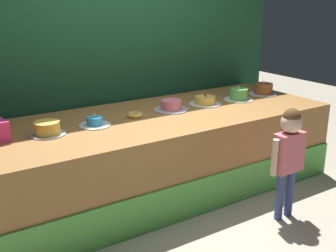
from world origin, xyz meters
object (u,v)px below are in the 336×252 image
(cake_center_right, at_px, (205,101))
(child_figure, at_px, (289,149))
(cake_far_left, at_px, (47,129))
(cake_far_right, at_px, (263,89))
(cake_center_left, at_px, (171,106))
(donut, at_px, (135,115))
(cake_left, at_px, (95,122))
(cake_right, at_px, (239,95))

(cake_center_right, bearing_deg, child_figure, -89.90)
(cake_far_left, height_order, cake_far_right, cake_far_right)
(cake_center_left, bearing_deg, child_figure, -69.69)
(child_figure, bearing_deg, donut, 127.05)
(cake_center_right, xyz_separation_m, cake_far_right, (0.88, 0.00, 0.02))
(cake_far_right, bearing_deg, cake_center_left, -179.97)
(child_figure, distance_m, cake_center_left, 1.29)
(donut, relative_size, cake_left, 0.52)
(donut, distance_m, cake_center_left, 0.44)
(cake_left, xyz_separation_m, cake_center_left, (0.88, 0.07, 0.01))
(cake_far_left, distance_m, cake_far_right, 2.64)
(child_figure, height_order, cake_center_right, child_figure)
(child_figure, relative_size, cake_center_left, 2.94)
(cake_center_right, relative_size, cake_right, 1.07)
(cake_left, height_order, cake_far_right, cake_far_right)
(cake_far_left, relative_size, cake_center_left, 0.87)
(child_figure, bearing_deg, cake_far_left, 147.96)
(cake_left, distance_m, cake_center_right, 1.32)
(donut, xyz_separation_m, cake_far_right, (1.76, 0.03, 0.04))
(cake_far_left, distance_m, cake_center_right, 1.76)
(donut, height_order, cake_left, cake_left)
(child_figure, distance_m, cake_far_right, 1.50)
(cake_far_left, height_order, cake_center_right, cake_center_right)
(cake_center_left, distance_m, cake_right, 0.88)
(cake_left, height_order, cake_right, cake_right)
(child_figure, distance_m, cake_left, 1.74)
(child_figure, bearing_deg, cake_right, 69.07)
(donut, xyz_separation_m, cake_right, (1.32, -0.02, 0.04))
(cake_center_right, height_order, cake_right, cake_right)
(child_figure, xyz_separation_m, cake_right, (0.44, 1.14, 0.20))
(cake_far_right, bearing_deg, cake_far_left, -178.00)
(cake_far_left, bearing_deg, cake_center_right, 2.87)
(child_figure, relative_size, cake_far_left, 3.36)
(cake_far_left, distance_m, cake_right, 2.20)
(cake_center_right, xyz_separation_m, cake_right, (0.44, -0.05, 0.02))
(cake_center_left, height_order, cake_far_right, cake_far_right)
(cake_center_right, height_order, cake_far_right, cake_far_right)
(donut, bearing_deg, cake_center_right, 1.49)
(cake_center_left, relative_size, cake_far_right, 1.03)
(cake_left, height_order, cake_center_right, cake_left)
(donut, height_order, cake_center_right, cake_center_right)
(cake_far_left, bearing_deg, child_figure, -32.04)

